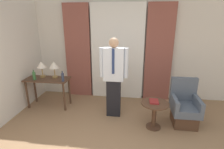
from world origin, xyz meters
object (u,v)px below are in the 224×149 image
table_lamp_left (42,65)px  book (154,101)px  table_lamp_right (54,66)px  bottle_by_lamp (63,77)px  bottle_near_edge (34,76)px  person (114,75)px  desk (48,84)px  armchair (184,108)px  side_table (154,111)px

table_lamp_left → book: bearing=-14.5°
table_lamp_right → bottle_by_lamp: (0.31, -0.24, -0.21)m
table_lamp_right → bottle_near_edge: bearing=-154.0°
table_lamp_right → book: table_lamp_right is taller
bottle_by_lamp → person: 1.25m
desk → armchair: (3.25, -0.38, -0.27)m
side_table → desk: bearing=166.2°
table_lamp_right → bottle_near_edge: size_ratio=1.71×
desk → bottle_near_edge: size_ratio=4.45×
table_lamp_left → side_table: bearing=-15.0°
table_lamp_right → bottle_by_lamp: size_ratio=1.67×
bottle_near_edge → bottle_by_lamp: (0.74, -0.02, 0.00)m
armchair → side_table: size_ratio=1.70×
bottle_near_edge → person: (1.98, -0.13, 0.14)m
bottle_near_edge → bottle_by_lamp: 0.74m
table_lamp_left → table_lamp_right: size_ratio=1.00×
side_table → table_lamp_left: bearing=165.0°
desk → bottle_by_lamp: size_ratio=4.35×
bottle_by_lamp → person: person is taller
desk → bottle_by_lamp: 0.54m
bottle_by_lamp → bottle_near_edge: bearing=178.1°
desk → side_table: 2.68m
bottle_near_edge → book: bottle_near_edge is taller
desk → table_lamp_right: 0.49m
desk → armchair: size_ratio=1.12×
side_table → book: (-0.02, 0.03, 0.20)m
armchair → table_lamp_left: bearing=172.0°
table_lamp_left → bottle_by_lamp: table_lamp_left is taller
table_lamp_right → bottle_by_lamp: bearing=-37.6°
armchair → side_table: bearing=-158.5°
armchair → table_lamp_right: bearing=171.1°
table_lamp_right → bottle_near_edge: 0.53m
bottle_by_lamp → book: bearing=-12.7°
book → table_lamp_right: bearing=163.6°
desk → table_lamp_right: (0.16, 0.10, 0.45)m
desk → person: size_ratio=0.60×
table_lamp_right → bottle_by_lamp: table_lamp_right is taller
armchair → person: bearing=175.0°
side_table → armchair: bearing=21.5°
bottle_near_edge → book: size_ratio=1.06×
table_lamp_left → bottle_near_edge: table_lamp_left is taller
table_lamp_right → side_table: size_ratio=0.73×
table_lamp_left → bottle_by_lamp: size_ratio=1.67×
person → side_table: 1.14m
table_lamp_left → table_lamp_right: bearing=0.0°
bottle_near_edge → side_table: (2.87, -0.53, -0.47)m
table_lamp_right → bottle_near_edge: table_lamp_right is taller
desk → table_lamp_left: bearing=148.6°
book → table_lamp_left: bearing=165.5°
bottle_near_edge → desk: bearing=22.5°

